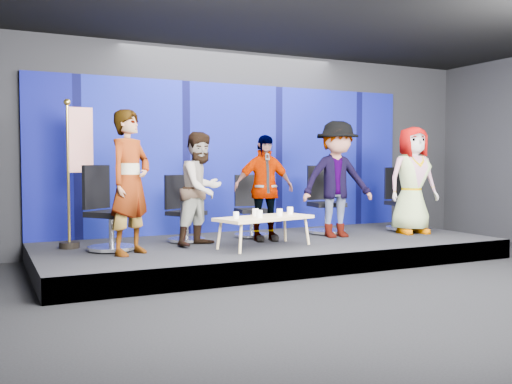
# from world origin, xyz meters

# --- Properties ---
(ground) EXTENTS (10.00, 10.00, 0.00)m
(ground) POSITION_xyz_m (0.00, 0.00, 0.00)
(ground) COLOR black
(ground) RESTS_ON ground
(room_walls) EXTENTS (10.02, 8.02, 3.51)m
(room_walls) POSITION_xyz_m (0.00, 0.00, 2.43)
(room_walls) COLOR black
(room_walls) RESTS_ON ground
(riser) EXTENTS (7.00, 3.00, 0.30)m
(riser) POSITION_xyz_m (0.00, 2.50, 0.15)
(riser) COLOR black
(riser) RESTS_ON ground
(backdrop) EXTENTS (7.00, 0.08, 2.60)m
(backdrop) POSITION_xyz_m (0.00, 3.95, 1.60)
(backdrop) COLOR #060850
(backdrop) RESTS_ON riser
(chair_a) EXTENTS (0.93, 0.93, 1.19)m
(chair_a) POSITION_xyz_m (-2.48, 2.62, 0.69)
(chair_a) COLOR silver
(chair_a) RESTS_ON riser
(panelist_a) EXTENTS (0.84, 0.79, 1.92)m
(panelist_a) POSITION_xyz_m (-2.27, 2.15, 1.26)
(panelist_a) COLOR black
(panelist_a) RESTS_ON riser
(chair_b) EXTENTS (0.79, 0.79, 1.03)m
(chair_b) POSITION_xyz_m (-1.25, 3.01, 0.64)
(chair_b) COLOR silver
(chair_b) RESTS_ON riser
(panelist_b) EXTENTS (1.02, 0.95, 1.67)m
(panelist_b) POSITION_xyz_m (-1.14, 2.52, 1.13)
(panelist_b) COLOR black
(panelist_b) RESTS_ON riser
(chair_c) EXTENTS (0.63, 0.63, 1.02)m
(chair_c) POSITION_xyz_m (-0.09, 3.07, 0.63)
(chair_c) COLOR silver
(chair_c) RESTS_ON riser
(panelist_c) EXTENTS (1.00, 0.50, 1.65)m
(panelist_c) POSITION_xyz_m (-0.09, 2.57, 1.12)
(panelist_c) COLOR black
(panelist_c) RESTS_ON riser
(chair_d) EXTENTS (0.74, 0.74, 1.17)m
(chair_d) POSITION_xyz_m (1.28, 2.94, 0.68)
(chair_d) COLOR silver
(chair_d) RESTS_ON riser
(panelist_d) EXTENTS (1.30, 0.86, 1.89)m
(panelist_d) POSITION_xyz_m (1.18, 2.44, 1.25)
(panelist_d) COLOR black
(panelist_d) RESTS_ON riser
(chair_e) EXTENTS (0.72, 0.72, 1.13)m
(chair_e) POSITION_xyz_m (2.80, 2.77, 0.67)
(chair_e) COLOR silver
(chair_e) RESTS_ON riser
(panelist_e) EXTENTS (0.97, 0.70, 1.83)m
(panelist_e) POSITION_xyz_m (2.62, 2.29, 1.21)
(panelist_e) COLOR black
(panelist_e) RESTS_ON riser
(coffee_table) EXTENTS (1.55, 0.95, 0.44)m
(coffee_table) POSITION_xyz_m (-0.38, 1.96, 0.71)
(coffee_table) COLOR tan
(coffee_table) RESTS_ON riser
(mug_a) EXTENTS (0.08, 0.08, 0.09)m
(mug_a) POSITION_xyz_m (-0.87, 1.87, 0.79)
(mug_a) COLOR white
(mug_a) RESTS_ON coffee_table
(mug_b) EXTENTS (0.09, 0.09, 0.11)m
(mug_b) POSITION_xyz_m (-0.52, 1.84, 0.80)
(mug_b) COLOR white
(mug_b) RESTS_ON coffee_table
(mug_c) EXTENTS (0.09, 0.09, 0.11)m
(mug_c) POSITION_xyz_m (-0.47, 2.09, 0.80)
(mug_c) COLOR white
(mug_c) RESTS_ON coffee_table
(mug_d) EXTENTS (0.09, 0.09, 0.10)m
(mug_d) POSITION_xyz_m (-0.15, 1.94, 0.80)
(mug_d) COLOR white
(mug_d) RESTS_ON coffee_table
(mug_e) EXTENTS (0.09, 0.09, 0.11)m
(mug_e) POSITION_xyz_m (0.14, 2.14, 0.80)
(mug_e) COLOR white
(mug_e) RESTS_ON coffee_table
(flag_stand) EXTENTS (0.49, 0.28, 2.12)m
(flag_stand) POSITION_xyz_m (-2.83, 3.07, 1.42)
(flag_stand) COLOR black
(flag_stand) RESTS_ON riser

